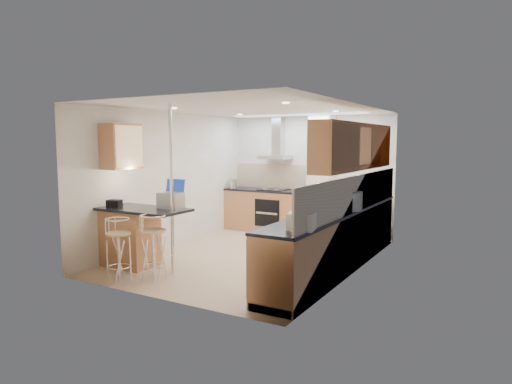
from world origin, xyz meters
The scene contains 16 objects.
ground centered at (0.00, 0.00, 0.00)m, with size 4.80×4.80×0.00m, color tan.
room_shell centered at (0.32, 0.38, 1.54)m, with size 3.64×4.84×2.51m.
right_counter centered at (1.50, 0.00, 0.46)m, with size 0.63×4.40×0.92m.
back_counter centered at (-0.95, 2.10, 0.46)m, with size 1.70×0.63×0.92m.
peninsula centered at (-1.12, -1.45, 0.48)m, with size 1.47×0.72×0.94m.
microwave centered at (1.62, -0.19, 1.07)m, with size 0.55×0.37×0.30m, color white.
laptop centered at (-0.73, -1.24, 1.06)m, with size 0.35×0.26×0.24m, color #A8AAB0.
bag centered at (-1.57, -1.59, 1.00)m, with size 0.21×0.15×0.11m, color black.
bar_stool_near centered at (-0.96, -2.10, 0.45)m, with size 0.37×0.37×0.90m, color tan, non-canonical shape.
bar_stool_end centered at (-0.53, -1.86, 0.47)m, with size 0.39×0.39×0.95m, color tan, non-canonical shape.
jar_a centered at (1.63, 1.13, 1.02)m, with size 0.12×0.12×0.20m, color white.
jar_b centered at (1.67, 0.74, 1.00)m, with size 0.11×0.11×0.16m, color white.
jar_c centered at (1.42, -0.52, 1.03)m, with size 0.14×0.14×0.21m, color #BBAE95.
jar_d centered at (1.54, -0.26, 0.99)m, with size 0.10×0.10×0.13m, color white.
bread_bin centered at (1.67, -1.68, 1.02)m, with size 0.31×0.39×0.20m, color white.
kettle centered at (-1.63, 1.93, 1.02)m, with size 0.16×0.16×0.20m, color #B6B9BB.
Camera 1 is at (3.85, -6.58, 1.96)m, focal length 32.00 mm.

